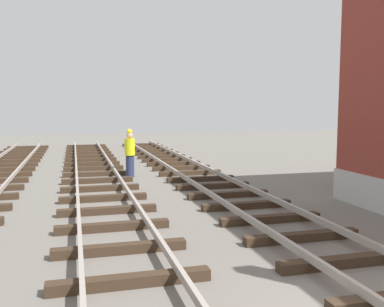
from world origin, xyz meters
TOP-DOWN VIEW (x-y plane):
  - track_worker_foreground at (-1.86, 12.76)m, footprint 0.40×0.40m

SIDE VIEW (x-z plane):
  - track_worker_foreground at x=-1.86m, z-range -0.01..1.86m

